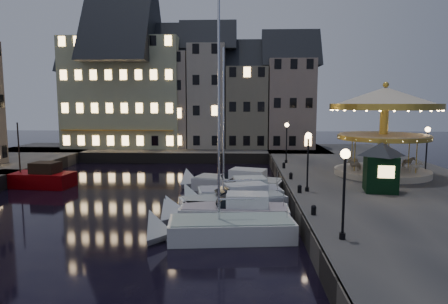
{
  "coord_description": "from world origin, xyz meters",
  "views": [
    {
      "loc": [
        2.57,
        -26.89,
        7.51
      ],
      "look_at": [
        1.0,
        8.0,
        3.2
      ],
      "focal_mm": 32.0,
      "sensor_mm": 36.0,
      "label": 1
    }
  ],
  "objects_px": {
    "streetlamp_b": "(308,153)",
    "streetlamp_c": "(287,137)",
    "streetlamp_d": "(427,144)",
    "bollard_d": "(284,165)",
    "carousel": "(385,114)",
    "motorboat_e": "(233,183)",
    "bollard_c": "(291,175)",
    "motorboat_b": "(228,214)",
    "bollard_b": "(300,188)",
    "ticket_kiosk": "(381,158)",
    "bollard_a": "(314,209)",
    "streetlamp_a": "(344,181)",
    "motorboat_d": "(234,195)",
    "red_fishing_boat": "(33,179)",
    "motorboat_a": "(221,230)",
    "motorboat_c": "(228,203)"
  },
  "relations": [
    {
      "from": "motorboat_c",
      "to": "ticket_kiosk",
      "type": "distance_m",
      "value": 11.17
    },
    {
      "from": "motorboat_b",
      "to": "motorboat_d",
      "type": "xyz_separation_m",
      "value": [
        0.32,
        5.2,
        -0.0
      ]
    },
    {
      "from": "bollard_a",
      "to": "motorboat_c",
      "type": "distance_m",
      "value": 6.96
    },
    {
      "from": "motorboat_c",
      "to": "carousel",
      "type": "relative_size",
      "value": 1.21
    },
    {
      "from": "streetlamp_c",
      "to": "motorboat_b",
      "type": "distance_m",
      "value": 18.39
    },
    {
      "from": "streetlamp_b",
      "to": "motorboat_c",
      "type": "distance_m",
      "value": 6.6
    },
    {
      "from": "bollard_d",
      "to": "ticket_kiosk",
      "type": "xyz_separation_m",
      "value": [
        5.72,
        -9.84,
        2.05
      ]
    },
    {
      "from": "bollard_c",
      "to": "ticket_kiosk",
      "type": "relative_size",
      "value": 0.14
    },
    {
      "from": "motorboat_b",
      "to": "bollard_a",
      "type": "bearing_deg",
      "value": -24.92
    },
    {
      "from": "streetlamp_d",
      "to": "bollard_d",
      "type": "bearing_deg",
      "value": 165.85
    },
    {
      "from": "motorboat_a",
      "to": "streetlamp_c",
      "type": "bearing_deg",
      "value": 74.01
    },
    {
      "from": "bollard_a",
      "to": "bollard_d",
      "type": "distance_m",
      "value": 16.0
    },
    {
      "from": "streetlamp_b",
      "to": "streetlamp_d",
      "type": "xyz_separation_m",
      "value": [
        11.3,
        7.0,
        0.0
      ]
    },
    {
      "from": "streetlamp_a",
      "to": "streetlamp_c",
      "type": "height_order",
      "value": "same"
    },
    {
      "from": "streetlamp_a",
      "to": "carousel",
      "type": "relative_size",
      "value": 0.46
    },
    {
      "from": "streetlamp_b",
      "to": "motorboat_e",
      "type": "height_order",
      "value": "streetlamp_b"
    },
    {
      "from": "bollard_d",
      "to": "motorboat_d",
      "type": "xyz_separation_m",
      "value": [
        -4.57,
        -8.53,
        -0.96
      ]
    },
    {
      "from": "red_fishing_boat",
      "to": "carousel",
      "type": "relative_size",
      "value": 0.86
    },
    {
      "from": "ticket_kiosk",
      "to": "bollard_c",
      "type": "bearing_deg",
      "value": 142.79
    },
    {
      "from": "motorboat_b",
      "to": "red_fishing_boat",
      "type": "distance_m",
      "value": 20.73
    },
    {
      "from": "motorboat_c",
      "to": "motorboat_e",
      "type": "distance_m",
      "value": 6.99
    },
    {
      "from": "motorboat_b",
      "to": "ticket_kiosk",
      "type": "distance_m",
      "value": 11.69
    },
    {
      "from": "streetlamp_d",
      "to": "motorboat_e",
      "type": "relative_size",
      "value": 0.48
    },
    {
      "from": "streetlamp_a",
      "to": "motorboat_d",
      "type": "bearing_deg",
      "value": 114.25
    },
    {
      "from": "bollard_c",
      "to": "bollard_d",
      "type": "bearing_deg",
      "value": 90.0
    },
    {
      "from": "streetlamp_d",
      "to": "bollard_c",
      "type": "xyz_separation_m",
      "value": [
        -11.9,
        -2.5,
        -2.41
      ]
    },
    {
      "from": "bollard_d",
      "to": "bollard_b",
      "type": "bearing_deg",
      "value": -90.0
    },
    {
      "from": "streetlamp_c",
      "to": "ticket_kiosk",
      "type": "xyz_separation_m",
      "value": [
        5.12,
        -13.34,
        -0.36
      ]
    },
    {
      "from": "bollard_c",
      "to": "streetlamp_d",
      "type": "bearing_deg",
      "value": 11.86
    },
    {
      "from": "carousel",
      "to": "bollard_b",
      "type": "bearing_deg",
      "value": -138.16
    },
    {
      "from": "bollard_b",
      "to": "carousel",
      "type": "distance_m",
      "value": 11.95
    },
    {
      "from": "motorboat_d",
      "to": "motorboat_e",
      "type": "xyz_separation_m",
      "value": [
        -0.18,
        4.31,
        0.0
      ]
    },
    {
      "from": "red_fishing_boat",
      "to": "ticket_kiosk",
      "type": "xyz_separation_m",
      "value": [
        28.56,
        -6.46,
        2.96
      ]
    },
    {
      "from": "streetlamp_a",
      "to": "motorboat_a",
      "type": "xyz_separation_m",
      "value": [
        -5.76,
        3.41,
        -3.48
      ]
    },
    {
      "from": "motorboat_b",
      "to": "red_fishing_boat",
      "type": "height_order",
      "value": "red_fishing_boat"
    },
    {
      "from": "motorboat_e",
      "to": "carousel",
      "type": "xyz_separation_m",
      "value": [
        12.84,
        0.98,
        5.91
      ]
    },
    {
      "from": "motorboat_a",
      "to": "motorboat_d",
      "type": "height_order",
      "value": "motorboat_a"
    },
    {
      "from": "streetlamp_a",
      "to": "bollard_c",
      "type": "height_order",
      "value": "streetlamp_a"
    },
    {
      "from": "streetlamp_a",
      "to": "streetlamp_d",
      "type": "relative_size",
      "value": 1.0
    },
    {
      "from": "streetlamp_d",
      "to": "motorboat_e",
      "type": "xyz_separation_m",
      "value": [
        -16.64,
        -1.22,
        -3.37
      ]
    },
    {
      "from": "motorboat_a",
      "to": "motorboat_e",
      "type": "bearing_deg",
      "value": 88.09
    },
    {
      "from": "streetlamp_c",
      "to": "motorboat_b",
      "type": "relative_size",
      "value": 0.54
    },
    {
      "from": "bollard_d",
      "to": "red_fishing_boat",
      "type": "bearing_deg",
      "value": -171.58
    },
    {
      "from": "bollard_c",
      "to": "motorboat_b",
      "type": "relative_size",
      "value": 0.07
    },
    {
      "from": "bollard_b",
      "to": "motorboat_a",
      "type": "xyz_separation_m",
      "value": [
        -5.16,
        -6.09,
        -1.06
      ]
    },
    {
      "from": "streetlamp_b",
      "to": "bollard_c",
      "type": "bearing_deg",
      "value": 97.59
    },
    {
      "from": "streetlamp_d",
      "to": "bollard_c",
      "type": "relative_size",
      "value": 7.32
    },
    {
      "from": "streetlamp_b",
      "to": "motorboat_d",
      "type": "relative_size",
      "value": 0.57
    },
    {
      "from": "bollard_d",
      "to": "carousel",
      "type": "relative_size",
      "value": 0.06
    },
    {
      "from": "streetlamp_b",
      "to": "streetlamp_c",
      "type": "bearing_deg",
      "value": 90.0
    }
  ]
}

